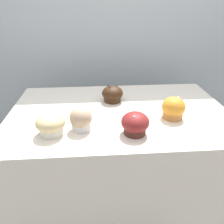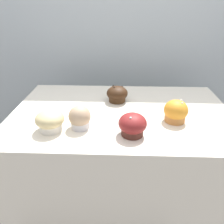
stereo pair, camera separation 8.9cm
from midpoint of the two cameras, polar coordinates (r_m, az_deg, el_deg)
The scene contains 7 objects.
wall_back at distance 1.58m, azimuth 4.14°, elevation 8.61°, with size 3.20×0.10×1.80m, color #A8B2B7.
display_counter at distance 1.29m, azimuth 4.22°, elevation -18.84°, with size 1.00×0.64×0.95m, color silver.
muffin_front_center at distance 1.08m, azimuth 3.72°, elevation 4.58°, with size 0.10×0.10×0.08m.
muffin_back_left at distance 0.86m, azimuth -5.48°, elevation -1.63°, with size 0.09×0.09×0.09m.
muffin_back_right at distance 0.82m, azimuth 8.51°, elevation -3.45°, with size 0.11×0.11×0.09m.
muffin_front_left at distance 0.86m, azimuth -13.07°, elevation -2.31°, with size 0.11×0.11×0.08m.
muffin_front_right at distance 0.95m, azimuth 18.92°, elevation -0.00°, with size 0.10×0.10×0.09m.
Camera 2 is at (-0.01, -0.89, 1.41)m, focal length 35.00 mm.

